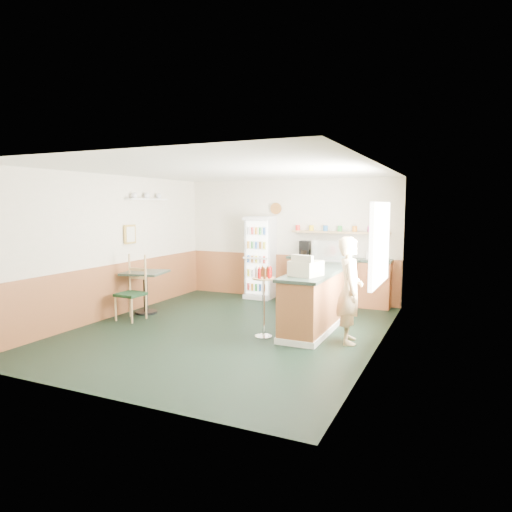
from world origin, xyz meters
The scene contains 13 objects.
ground centered at (0.00, 0.00, 0.00)m, with size 6.00×6.00×0.00m, color black.
room_envelope centered at (-0.23, 0.73, 1.52)m, with size 5.04×6.02×2.72m.
service_counter centered at (1.35, 1.07, 0.46)m, with size 0.68×3.01×1.01m.
back_counter centered at (1.19, 2.80, 0.55)m, with size 2.24×0.42×1.69m.
drinks_fridge centered at (-0.60, 2.74, 0.94)m, with size 0.62×0.53×1.88m.
display_case centered at (1.35, 1.87, 1.23)m, with size 0.78×0.41×0.44m.
cash_register centered at (1.35, 0.12, 1.13)m, with size 0.42×0.44×0.24m, color beige.
shopkeeper centered at (2.05, 0.16, 0.83)m, with size 0.55×0.40×1.65m, color tan.
condiment_stand centered at (0.72, -0.12, 0.76)m, with size 0.36×0.36×1.14m.
newspaper_rack centered at (0.99, 1.15, 0.50)m, with size 0.09×0.46×0.54m.
cafe_table centered at (-2.05, 0.43, 0.59)m, with size 0.90×0.90×0.83m.
cafe_chair centered at (-1.97, -0.01, 0.63)m, with size 0.47×0.47×1.21m.
dog_doorstop centered at (0.89, 1.00, 0.11)m, with size 0.20×0.26×0.24m.
Camera 1 is at (3.59, -6.72, 2.13)m, focal length 32.00 mm.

